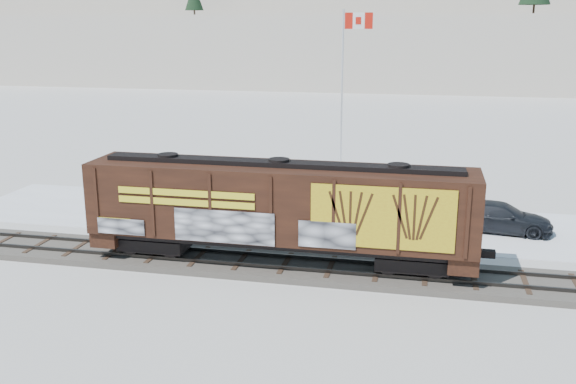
% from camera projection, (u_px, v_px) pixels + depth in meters
% --- Properties ---
extents(ground, '(500.00, 500.00, 0.00)m').
position_uv_depth(ground, '(285.00, 269.00, 28.19)').
color(ground, white).
rests_on(ground, ground).
extents(rail_track, '(50.00, 3.40, 0.43)m').
position_uv_depth(rail_track, '(285.00, 266.00, 28.15)').
color(rail_track, '#59544C').
rests_on(rail_track, ground).
extents(parking_strip, '(40.00, 8.00, 0.03)m').
position_uv_depth(parking_strip, '(315.00, 220.00, 35.27)').
color(parking_strip, white).
rests_on(parking_strip, ground).
extents(hillside, '(360.00, 110.00, 93.00)m').
position_uv_depth(hillside, '(409.00, 8.00, 156.73)').
color(hillside, white).
rests_on(hillside, ground).
extents(hopper_railcar, '(16.65, 3.06, 4.41)m').
position_uv_depth(hopper_railcar, '(279.00, 206.00, 27.51)').
color(hopper_railcar, black).
rests_on(hopper_railcar, rail_track).
extents(flagpole, '(2.30, 0.90, 11.36)m').
position_uv_depth(flagpole, '(343.00, 123.00, 41.92)').
color(flagpole, silver).
rests_on(flagpole, ground).
extents(car_silver, '(5.33, 3.53, 1.69)m').
position_uv_depth(car_silver, '(143.00, 196.00, 36.83)').
color(car_silver, '#A8ABB0').
rests_on(car_silver, parking_strip).
extents(car_white, '(5.19, 3.42, 1.62)m').
position_uv_depth(car_white, '(230.00, 203.00, 35.54)').
color(car_white, white).
rests_on(car_white, parking_strip).
extents(car_dark, '(5.39, 2.68, 1.51)m').
position_uv_depth(car_dark, '(500.00, 217.00, 33.11)').
color(car_dark, black).
rests_on(car_dark, parking_strip).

